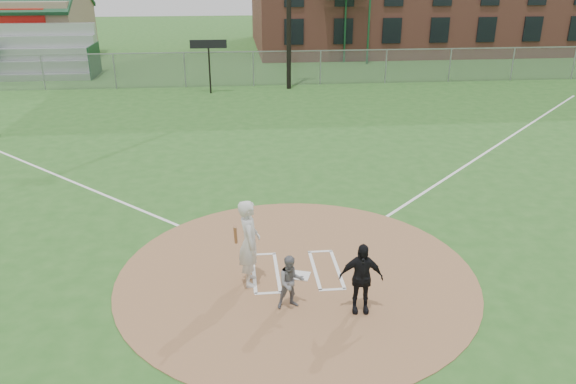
{
  "coord_description": "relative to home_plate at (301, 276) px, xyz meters",
  "views": [
    {
      "loc": [
        -1.38,
        -11.4,
        6.83
      ],
      "look_at": [
        0.0,
        2.0,
        1.3
      ],
      "focal_mm": 35.0,
      "sensor_mm": 36.0,
      "label": 1
    }
  ],
  "objects": [
    {
      "name": "home_plate",
      "position": [
        0.0,
        0.0,
        0.0
      ],
      "size": [
        0.51,
        0.51,
        0.03
      ],
      "primitive_type": "cube",
      "rotation": [
        0.0,
        0.0,
        -0.33
      ],
      "color": "silver",
      "rests_on": "dirt_circle"
    },
    {
      "name": "umpire",
      "position": [
        1.05,
        -1.5,
        0.77
      ],
      "size": [
        0.95,
        0.48,
        1.56
      ],
      "primitive_type": "imported",
      "rotation": [
        0.0,
        0.0,
        -0.11
      ],
      "color": "black",
      "rests_on": "dirt_circle"
    },
    {
      "name": "batter_at_plate",
      "position": [
        -1.19,
        -0.14,
        1.01
      ],
      "size": [
        0.59,
        1.08,
        2.04
      ],
      "color": "silver",
      "rests_on": "dirt_circle"
    },
    {
      "name": "catcher",
      "position": [
        -0.37,
        -1.21,
        0.59
      ],
      "size": [
        0.65,
        0.54,
        1.2
      ],
      "primitive_type": "imported",
      "rotation": [
        0.0,
        0.0,
        0.17
      ],
      "color": "slate",
      "rests_on": "dirt_circle"
    },
    {
      "name": "dirt_circle",
      "position": [
        -0.09,
        0.1,
        -0.02
      ],
      "size": [
        8.4,
        8.4,
        0.02
      ],
      "primitive_type": "cylinder",
      "color": "#9D6F4A",
      "rests_on": "ground"
    },
    {
      "name": "bleachers",
      "position": [
        -13.09,
        26.3,
        1.56
      ],
      "size": [
        6.08,
        3.2,
        3.2
      ],
      "color": "#B7BABF",
      "rests_on": "ground"
    },
    {
      "name": "foul_line_first",
      "position": [
        8.91,
        9.1,
        -0.03
      ],
      "size": [
        17.04,
        17.04,
        0.01
      ],
      "primitive_type": "cube",
      "rotation": [
        0.0,
        0.0,
        -0.79
      ],
      "color": "white",
      "rests_on": "ground"
    },
    {
      "name": "clubhouse",
      "position": [
        -18.08,
        33.09,
        2.36
      ],
      "size": [
        12.2,
        8.71,
        6.23
      ],
      "color": "gray",
      "rests_on": "ground"
    },
    {
      "name": "foul_line_third",
      "position": [
        -9.09,
        9.1,
        -0.03
      ],
      "size": [
        17.04,
        17.04,
        0.01
      ],
      "primitive_type": "cube",
      "rotation": [
        0.0,
        0.0,
        0.79
      ],
      "color": "white",
      "rests_on": "ground"
    },
    {
      "name": "ground",
      "position": [
        -0.09,
        0.1,
        -0.03
      ],
      "size": [
        140.0,
        140.0,
        0.0
      ],
      "primitive_type": "plane",
      "color": "#285B1F",
      "rests_on": "ground"
    },
    {
      "name": "batters_boxes",
      "position": [
        -0.09,
        0.25,
        -0.01
      ],
      "size": [
        2.08,
        1.88,
        0.01
      ],
      "color": "white",
      "rests_on": "dirt_circle"
    },
    {
      "name": "outfield_fence",
      "position": [
        -0.09,
        22.1,
        0.98
      ],
      "size": [
        56.08,
        0.08,
        2.03
      ],
      "color": "slate",
      "rests_on": "ground"
    },
    {
      "name": "scoreboard_sign",
      "position": [
        -2.59,
        20.3,
        2.35
      ],
      "size": [
        2.0,
        0.1,
        2.93
      ],
      "color": "black",
      "rests_on": "ground"
    }
  ]
}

